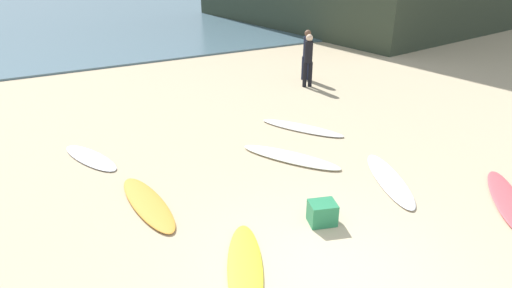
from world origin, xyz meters
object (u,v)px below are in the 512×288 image
Objects in this scene: surfboard_0 at (389,179)px; surfboard_5 at (506,199)px; surfboard_1 at (90,158)px; surfboard_3 at (245,268)px; beachgoer_near at (308,58)px; beachgoer_mid at (307,52)px; surfboard_6 at (148,203)px; surfboard_2 at (302,128)px; beach_cooler at (322,213)px; surfboard_4 at (290,157)px.

surfboard_5 is at bearing 154.96° from surfboard_0.
surfboard_1 is 0.91× the size of surfboard_3.
beachgoer_mid is (0.46, 0.74, -0.01)m from beachgoer_near.
surfboard_5 is (1.45, -1.70, 0.00)m from surfboard_0.
surfboard_6 is 8.69m from beachgoer_near.
surfboard_0 is 1.19× the size of surfboard_1.
surfboard_0 is 3.26m from surfboard_2.
beach_cooler reaches higher than surfboard_6.
surfboard_4 reaches higher than surfboard_3.
beachgoer_near is 1.01× the size of beachgoer_mid.
surfboard_6 is at bearing 133.61° from surfboard_3.
surfboard_2 is 1.01× the size of surfboard_5.
beachgoer_mid reaches higher than surfboard_4.
beach_cooler reaches higher than surfboard_2.
beach_cooler is (-2.17, -3.78, 0.17)m from surfboard_2.
beach_cooler is (-5.01, -7.66, -0.83)m from beachgoer_mid.
surfboard_0 is 6.90m from beachgoer_near.
surfboard_6 is at bearing -162.88° from surfboard_5.
surfboard_0 is 1.03× the size of surfboard_6.
surfboard_1 is 4.75m from surfboard_4.
surfboard_1 is at bearing -122.08° from beachgoer_mid.
beach_cooler is at bearing -84.90° from beachgoer_mid.
surfboard_3 is 2.66m from surfboard_6.
surfboard_5 is (1.48, -4.97, 0.00)m from surfboard_2.
surfboard_0 is 1.08× the size of surfboard_3.
surfboard_5 is 1.03× the size of surfboard_6.
surfboard_3 reaches higher than surfboard_0.
beach_cooler is at bearing -151.04° from surfboard_2.
beachgoer_mid is (1.37, 8.85, 1.00)m from surfboard_5.
surfboard_5 is 8.22m from beachgoer_near.
surfboard_4 is 1.09× the size of surfboard_6.
beachgoer_mid is 9.19m from beach_cooler.
surfboard_2 is 0.96× the size of surfboard_4.
surfboard_3 is at bearing 37.78° from surfboard_0.
beachgoer_mid is (8.26, 2.95, 1.01)m from surfboard_1.
surfboard_0 is 2.24m from surfboard_5.
surfboard_0 is 7.75m from beachgoer_mid.
surfboard_3 is at bearing 84.81° from surfboard_1.
beachgoer_near is (7.80, 2.21, 1.01)m from surfboard_1.
beachgoer_mid reaches higher than surfboard_3.
surfboard_1 is at bearing -175.69° from surfboard_5.
beachgoer_near is (2.39, 3.14, 1.01)m from surfboard_2.
beach_cooler is (-2.20, -0.52, 0.18)m from surfboard_0.
surfboard_2 is 5.03× the size of beach_cooler.
surfboard_3 reaches higher than surfboard_2.
surfboard_4 is 5.25× the size of beach_cooler.
surfboard_2 is 5.18m from surfboard_5.
beach_cooler reaches higher than surfboard_1.
surfboard_5 is 9.01m from beachgoer_mid.
surfboard_4 is at bearing 172.00° from surfboard_5.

